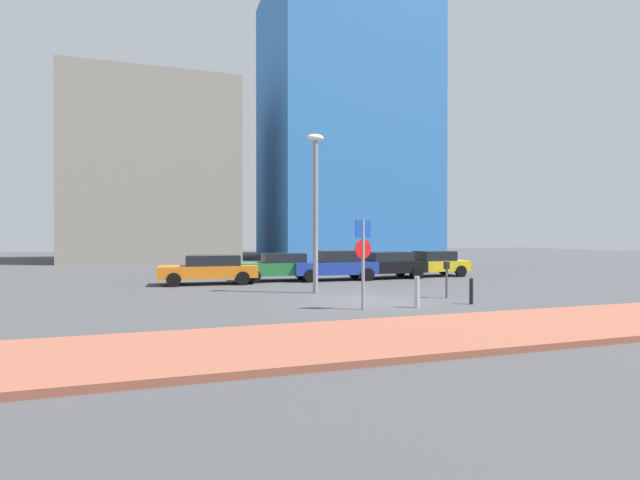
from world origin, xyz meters
The scene contains 14 objects.
ground_plane centered at (0.00, 0.00, 0.00)m, with size 120.00×120.00×0.00m, color #424244.
sidewalk_brick centered at (0.00, -5.82, 0.07)m, with size 40.00×3.71×0.14m, color #93513D.
parked_car_orange centered at (-4.87, 7.58, 0.74)m, with size 4.63×2.08×1.38m.
parked_car_green centered at (-1.34, 8.12, 0.75)m, with size 4.04×2.03×1.42m.
parked_car_blue centered at (1.50, 7.66, 0.78)m, with size 4.43×2.06×1.53m.
parked_car_black centered at (4.47, 7.75, 0.77)m, with size 4.30×2.14×1.44m.
parked_car_yellow centered at (7.53, 8.15, 0.74)m, with size 4.23×2.06×1.44m.
parking_sign_post centered at (-0.92, -1.73, 1.78)m, with size 0.59×0.15×2.82m.
parking_meter centered at (3.10, -0.19, 0.88)m, with size 0.18×0.14×1.35m.
street_lamp centered at (-1.09, 2.73, 3.81)m, with size 0.70×0.36×6.40m.
traffic_bollard_near centered at (3.02, -1.79, 0.44)m, with size 0.13×0.13×0.88m, color black.
traffic_bollard_mid centered at (0.88, -1.90, 0.50)m, with size 0.16×0.16×1.01m, color #B7B7BC.
building_colorful_midrise centered at (11.63, 33.63, 14.95)m, with size 16.52×16.30×29.89m, color #3372BF.
building_under_construction centered at (-8.00, 31.93, 8.19)m, with size 14.65×12.69×16.38m, color gray.
Camera 1 is at (-6.62, -15.10, 2.30)m, focal length 26.06 mm.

